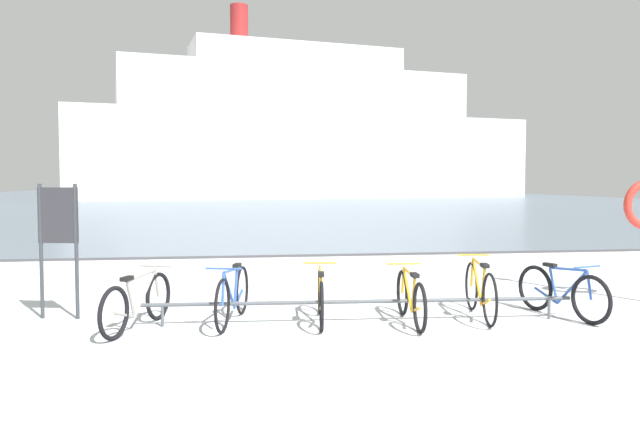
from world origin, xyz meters
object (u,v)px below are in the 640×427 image
object	(u,v)px
bicycle_0	(138,303)
bicycle_3	(410,298)
bicycle_5	(562,292)
bicycle_4	(480,291)
ferry_ship	(303,136)
bicycle_1	(233,296)
bicycle_2	(321,297)
info_sign	(58,228)

from	to	relation	value
bicycle_0	bicycle_3	distance (m)	3.49
bicycle_3	bicycle_5	size ratio (longest dim) A/B	1.05
bicycle_3	bicycle_4	bearing A→B (deg)	10.60
bicycle_3	ferry_ship	xyz separation A→B (m)	(5.09, 59.03, 6.37)
bicycle_1	bicycle_4	xyz separation A→B (m)	(3.34, -0.14, 0.01)
bicycle_1	bicycle_5	world-z (taller)	bicycle_1
bicycle_2	ferry_ship	world-z (taller)	ferry_ship
bicycle_2	bicycle_4	world-z (taller)	bicycle_4
bicycle_4	bicycle_5	distance (m)	1.13
bicycle_2	bicycle_3	world-z (taller)	same
bicycle_4	ferry_ship	world-z (taller)	ferry_ship
bicycle_3	bicycle_4	xyz separation A→B (m)	(1.03, 0.19, 0.04)
bicycle_4	ferry_ship	size ratio (longest dim) A/B	0.03
bicycle_4	bicycle_5	bearing A→B (deg)	-5.55
bicycle_4	bicycle_1	bearing A→B (deg)	177.63
bicycle_4	info_sign	distance (m)	5.77
bicycle_2	bicycle_5	bearing A→B (deg)	-2.70
bicycle_0	bicycle_2	bearing A→B (deg)	1.98
bicycle_1	info_sign	bearing A→B (deg)	165.64
bicycle_5	bicycle_1	bearing A→B (deg)	176.82
bicycle_1	ferry_ship	distance (m)	59.50
info_sign	ferry_ship	xyz separation A→B (m)	(9.72, 58.10, 5.47)
bicycle_2	bicycle_5	world-z (taller)	bicycle_5
bicycle_2	info_sign	distance (m)	3.65
bicycle_2	bicycle_4	xyz separation A→B (m)	(2.19, -0.05, 0.04)
info_sign	bicycle_4	bearing A→B (deg)	-7.38
bicycle_4	info_sign	xyz separation A→B (m)	(-5.66, 0.73, 0.86)
info_sign	bicycle_2	bearing A→B (deg)	-11.18
bicycle_0	bicycle_5	size ratio (longest dim) A/B	1.03
bicycle_0	bicycle_3	bearing A→B (deg)	-2.61
ferry_ship	bicycle_2	bearing A→B (deg)	-96.06
bicycle_1	ferry_ship	size ratio (longest dim) A/B	0.03
bicycle_2	bicycle_5	xyz separation A→B (m)	(3.32, -0.16, 0.01)
bicycle_2	info_sign	xyz separation A→B (m)	(-3.47, 0.69, 0.89)
ferry_ship	bicycle_1	bearing A→B (deg)	-97.18
bicycle_2	bicycle_3	bearing A→B (deg)	-11.71
bicycle_1	bicycle_2	size ratio (longest dim) A/B	1.04
bicycle_3	info_sign	world-z (taller)	info_sign
bicycle_2	bicycle_1	bearing A→B (deg)	175.44
ferry_ship	bicycle_4	bearing A→B (deg)	-93.95
bicycle_1	bicycle_4	world-z (taller)	bicycle_4
bicycle_5	info_sign	world-z (taller)	info_sign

